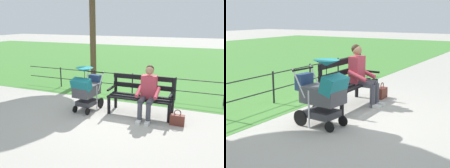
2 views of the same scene
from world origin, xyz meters
TOP-DOWN VIEW (x-y plane):
  - ground_plane at (0.00, 0.00)m, footprint 60.00×60.00m
  - park_bench at (-0.69, -0.12)m, footprint 1.60×0.61m
  - person_on_bench at (-0.90, 0.11)m, footprint 0.53×0.74m
  - stroller at (0.68, 0.21)m, footprint 0.57×0.92m
  - handbag at (-1.64, 0.26)m, footprint 0.32×0.14m
  - park_fence at (-0.28, -1.54)m, footprint 7.99×0.04m

SIDE VIEW (x-z plane):
  - ground_plane at x=0.00m, z-range 0.00..0.00m
  - handbag at x=-1.64m, z-range -0.06..0.31m
  - park_fence at x=-0.28m, z-range 0.07..0.77m
  - park_bench at x=-0.69m, z-range 0.05..1.01m
  - stroller at x=0.68m, z-range 0.02..1.17m
  - person_on_bench at x=-0.90m, z-range 0.04..1.31m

